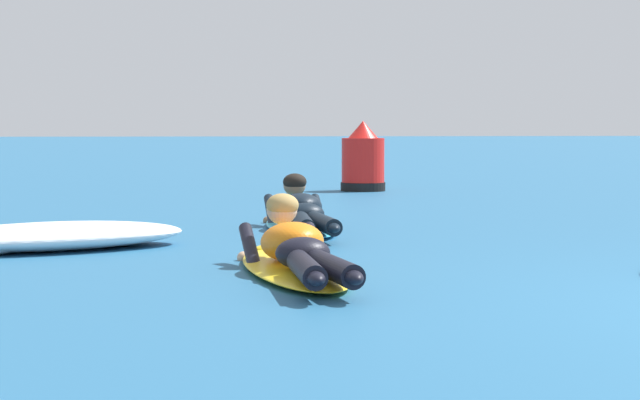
% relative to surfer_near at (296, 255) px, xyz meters
% --- Properties ---
extents(ground_plane, '(120.00, 120.00, 0.00)m').
position_rel_surfer_near_xyz_m(ground_plane, '(3.37, 8.09, -0.13)').
color(ground_plane, '#235B84').
extents(surfer_near, '(0.81, 2.62, 0.53)m').
position_rel_surfer_near_xyz_m(surfer_near, '(0.00, 0.00, 0.00)').
color(surfer_near, yellow).
rests_on(surfer_near, ground).
extents(surfer_far, '(0.67, 2.61, 0.54)m').
position_rel_surfer_near_xyz_m(surfer_far, '(0.28, 3.05, 0.00)').
color(surfer_far, '#2DB2D1').
rests_on(surfer_far, ground).
extents(whitewater_back, '(2.27, 1.66, 0.21)m').
position_rel_surfer_near_xyz_m(whitewater_back, '(-1.73, 1.70, -0.04)').
color(whitewater_back, white).
rests_on(whitewater_back, ground).
extents(channel_marker_buoy, '(0.63, 0.63, 0.98)m').
position_rel_surfer_near_xyz_m(channel_marker_buoy, '(1.62, 9.15, 0.25)').
color(channel_marker_buoy, red).
rests_on(channel_marker_buoy, ground).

